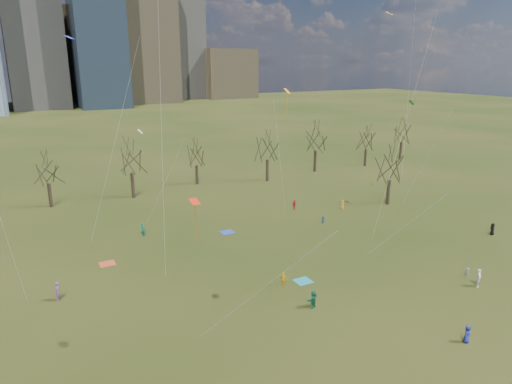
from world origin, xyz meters
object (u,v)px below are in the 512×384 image
person_0 (467,334)px  blanket_navy (227,232)px  blanket_teal (303,281)px  blanket_crimson (107,264)px  person_4 (283,279)px  person_1 (479,278)px

person_0 → blanket_navy: bearing=85.6°
blanket_teal → blanket_crimson: same height
blanket_teal → blanket_navy: size_ratio=1.00×
blanket_crimson → person_4: 19.29m
person_4 → blanket_crimson: bearing=-1.1°
person_0 → blanket_teal: bearing=94.1°
person_0 → blanket_crimson: bearing=111.6°
person_1 → person_4: (-16.46, 8.97, -0.17)m
blanket_teal → person_4: bearing=179.7°
blanket_teal → blanket_crimson: (-16.18, 13.40, 0.00)m
blanket_navy → blanket_teal: bearing=-86.7°
blanket_navy → person_4: 15.80m
person_0 → person_1: person_1 is taller
person_1 → person_4: 18.75m
blanket_navy → blanket_crimson: same height
blanket_navy → person_1: bearing=-58.6°
blanket_navy → person_4: bearing=-95.1°
blanket_teal → person_0: (5.30, -14.48, 0.72)m
blanket_navy → person_0: (6.21, -30.21, 0.72)m
blanket_crimson → person_1: person_1 is taller
blanket_navy → person_1: size_ratio=0.87×
blanket_teal → person_1: 16.77m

